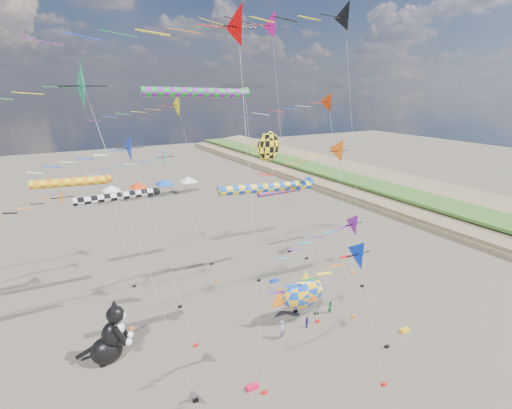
{
  "coord_description": "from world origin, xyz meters",
  "views": [
    {
      "loc": [
        -17.17,
        -15.54,
        20.81
      ],
      "look_at": [
        -1.94,
        12.0,
        11.47
      ],
      "focal_mm": 28.0,
      "sensor_mm": 36.0,
      "label": 1
    }
  ],
  "objects": [
    {
      "name": "delta_kite_4",
      "position": [
        -5.45,
        21.52,
        18.97
      ],
      "size": [
        11.16,
        2.65,
        20.53
      ],
      "color": "#FEEB08",
      "rests_on": "ground"
    },
    {
      "name": "cat_inflatable",
      "position": [
        -14.21,
        13.52,
        2.52
      ],
      "size": [
        4.13,
        2.94,
        5.04
      ],
      "primitive_type": null,
      "rotation": [
        0.0,
        0.0,
        -0.32
      ],
      "color": "black",
      "rests_on": "ground"
    },
    {
      "name": "delta_kite_0",
      "position": [
        5.66,
        24.56,
        26.81
      ],
      "size": [
        16.19,
        3.1,
        28.6
      ],
      "color": "#D00B7B",
      "rests_on": "ground"
    },
    {
      "name": "windsock_3",
      "position": [
        -11.45,
        18.33,
        11.87
      ],
      "size": [
        8.43,
        0.69,
        12.29
      ],
      "color": "black",
      "rests_on": "ground"
    },
    {
      "name": "tent_row",
      "position": [
        1.5,
        60.0,
        3.15
      ],
      "size": [
        19.2,
        4.2,
        3.8
      ],
      "color": "white",
      "rests_on": "ground"
    },
    {
      "name": "windsock_0",
      "position": [
        -14.38,
        24.77,
        12.13
      ],
      "size": [
        8.42,
        0.85,
        12.6
      ],
      "color": "orange",
      "rests_on": "ground"
    },
    {
      "name": "fish_inflatable",
      "position": [
        2.25,
        10.76,
        2.75
      ],
      "size": [
        5.77,
        2.04,
        4.97
      ],
      "color": "blue",
      "rests_on": "ground"
    },
    {
      "name": "windsock_1",
      "position": [
        6.73,
        21.67,
        9.2
      ],
      "size": [
        7.25,
        0.64,
        9.6
      ],
      "color": "red",
      "rests_on": "ground"
    },
    {
      "name": "delta_kite_2",
      "position": [
        8.5,
        15.89,
        18.99
      ],
      "size": [
        12.97,
        2.27,
        20.46
      ],
      "color": "#C33408",
      "rests_on": "ground"
    },
    {
      "name": "child_blue",
      "position": [
        1.94,
        9.6,
        0.52
      ],
      "size": [
        0.65,
        0.53,
        1.04
      ],
      "primitive_type": "imported",
      "rotation": [
        0.0,
        0.0,
        0.54
      ],
      "color": "#281D8F",
      "rests_on": "ground"
    },
    {
      "name": "ground",
      "position": [
        0.0,
        0.0,
        0.0
      ],
      "size": [
        260.0,
        260.0,
        0.0
      ],
      "primitive_type": "plane",
      "color": "#51473B",
      "rests_on": "ground"
    },
    {
      "name": "windsock_2",
      "position": [
        -3.45,
        19.4,
        20.22
      ],
      "size": [
        11.53,
        0.89,
        20.73
      ],
      "color": "#1A942A",
      "rests_on": "ground"
    },
    {
      "name": "delta_kite_3",
      "position": [
        5.51,
        12.86,
        25.98
      ],
      "size": [
        16.78,
        2.62,
        27.6
      ],
      "color": "black",
      "rests_on": "ground"
    },
    {
      "name": "delta_kite_6",
      "position": [
        3.63,
        8.75,
        15.66
      ],
      "size": [
        9.21,
        2.07,
        17.02
      ],
      "color": "#FF6410",
      "rests_on": "ground"
    },
    {
      "name": "delta_kite_10",
      "position": [
        -14.12,
        6.1,
        20.65
      ],
      "size": [
        11.12,
        2.45,
        22.14
      ],
      "color": "#169A52",
      "rests_on": "ground"
    },
    {
      "name": "kite_bag_1",
      "position": [
        9.12,
        4.87,
        0.15
      ],
      "size": [
        0.9,
        0.44,
        0.3
      ],
      "primitive_type": "cube",
      "color": "#FFA715",
      "rests_on": "ground"
    },
    {
      "name": "delta_kite_5",
      "position": [
        -12.02,
        11.83,
        16.43
      ],
      "size": [
        9.82,
        2.11,
        17.79
      ],
      "color": "#112EB3",
      "rests_on": "ground"
    },
    {
      "name": "child_green",
      "position": [
        5.28,
        10.37,
        0.63
      ],
      "size": [
        0.63,
        0.5,
        1.26
      ],
      "primitive_type": "imported",
      "rotation": [
        0.0,
        0.0,
        -0.05
      ],
      "color": "#217A36",
      "rests_on": "ground"
    },
    {
      "name": "delta_kite_1",
      "position": [
        -16.47,
        16.96,
        12.67
      ],
      "size": [
        9.06,
        1.75,
        13.9
      ],
      "color": "#F36308",
      "rests_on": "ground"
    },
    {
      "name": "kite_bag_0",
      "position": [
        -5.97,
        5.26,
        0.15
      ],
      "size": [
        0.9,
        0.44,
        0.3
      ],
      "primitive_type": "cube",
      "color": "red",
      "rests_on": "ground"
    },
    {
      "name": "angelfish_kite",
      "position": [
        0.31,
        14.15,
        15.66
      ],
      "size": [
        3.74,
        3.02,
        17.11
      ],
      "color": "yellow",
      "rests_on": "ground"
    },
    {
      "name": "person_adult",
      "position": [
        -0.9,
        9.26,
        0.88
      ],
      "size": [
        0.77,
        0.71,
        1.77
      ],
      "primitive_type": "imported",
      "rotation": [
        0.0,
        0.0,
        0.6
      ],
      "color": "gray",
      "rests_on": "ground"
    },
    {
      "name": "delta_kite_8",
      "position": [
        -8.91,
        4.45,
        23.54
      ],
      "size": [
        11.85,
        2.43,
        25.06
      ],
      "color": "#DD0202",
      "rests_on": "ground"
    },
    {
      "name": "delta_kite_9",
      "position": [
        -0.69,
        0.94,
        11.08
      ],
      "size": [
        8.35,
        2.01,
        12.39
      ],
      "color": "#052DCC",
      "rests_on": "ground"
    },
    {
      "name": "parked_car",
      "position": [
        17.2,
        58.0,
        0.56
      ],
      "size": [
        3.52,
        2.46,
        1.11
      ],
      "primitive_type": "imported",
      "rotation": [
        0.0,
        0.0,
        1.18
      ],
      "color": "#26262D",
      "rests_on": "ground"
    },
    {
      "name": "delta_kite_7",
      "position": [
        -4.95,
        25.9,
        13.13
      ],
      "size": [
        11.05,
        2.0,
        14.49
      ],
      "color": "#0AC7D0",
      "rests_on": "ground"
    },
    {
      "name": "kite_bag_2",
      "position": [
        3.91,
        18.41,
        0.15
      ],
      "size": [
        0.9,
        0.44,
        0.3
      ],
      "primitive_type": "cube",
      "color": "#1239B4",
      "rests_on": "ground"
    },
    {
      "name": "delta_kite_11",
      "position": [
        0.92,
        4.0,
        11.36
      ],
      "size": [
        10.25,
        1.74,
        12.62
      ],
      "color": "#7C148B",
      "rests_on": "ground"
    },
    {
      "name": "windsock_4",
      "position": [
        -1.19,
        10.88,
        13.06
      ],
      "size": [
        9.86,
        0.8,
        13.51
      ],
      "color": "#1240B7",
      "rests_on": "ground"
    }
  ]
}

